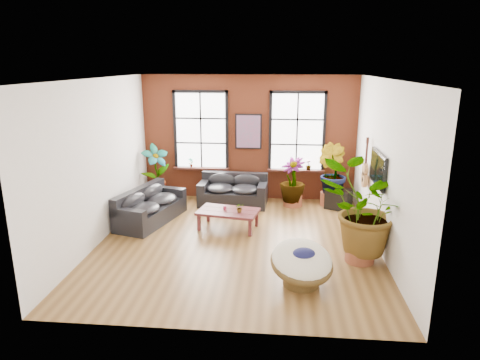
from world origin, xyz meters
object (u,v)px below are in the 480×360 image
object	(u,v)px
sofa_left	(149,207)
coffee_table	(228,213)
papasan_chair	(302,263)
sofa_back	(233,191)

from	to	relation	value
sofa_left	coffee_table	bearing A→B (deg)	-82.98
papasan_chair	sofa_left	bearing A→B (deg)	122.90
coffee_table	papasan_chair	distance (m)	3.01
coffee_table	papasan_chair	size ratio (longest dim) A/B	1.08
sofa_left	coffee_table	distance (m)	2.03
sofa_back	papasan_chair	xyz separation A→B (m)	(1.67, -4.34, 0.04)
papasan_chair	coffee_table	bearing A→B (deg)	103.44
sofa_back	papasan_chair	world-z (taller)	sofa_back
sofa_back	coffee_table	bearing A→B (deg)	-84.75
sofa_left	coffee_table	xyz separation A→B (m)	(2.00, -0.31, 0.02)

